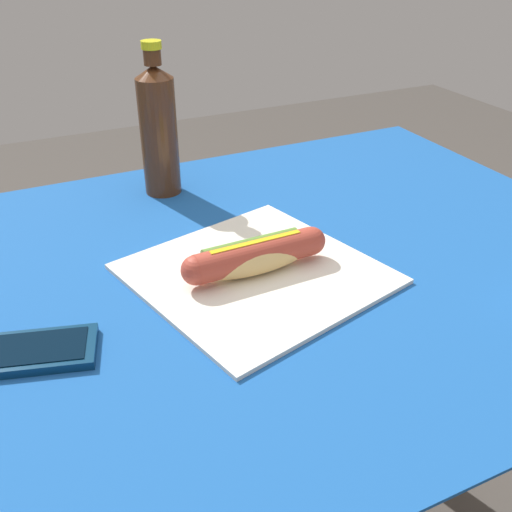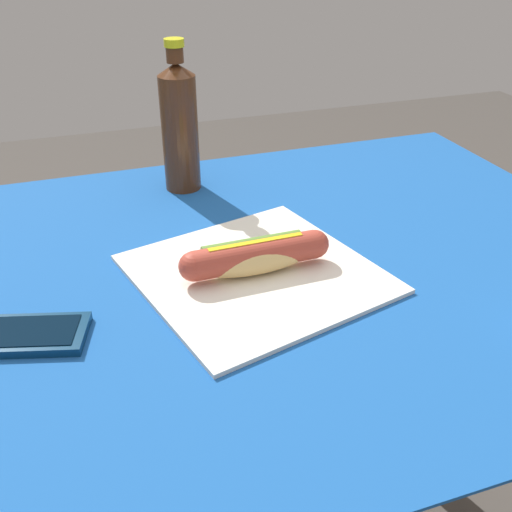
# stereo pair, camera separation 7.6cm
# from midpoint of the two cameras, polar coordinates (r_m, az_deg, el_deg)

# --- Properties ---
(dining_table) EXTENTS (1.14, 0.80, 0.77)m
(dining_table) POSITION_cam_midpoint_polar(r_m,az_deg,el_deg) (0.88, -4.29, -9.79)
(dining_table) COLOR brown
(dining_table) RESTS_ON ground
(paper_wrapper) EXTENTS (0.35, 0.35, 0.01)m
(paper_wrapper) POSITION_cam_midpoint_polar(r_m,az_deg,el_deg) (0.77, -2.81, -1.81)
(paper_wrapper) COLOR silver
(paper_wrapper) RESTS_ON dining_table
(hot_dog) EXTENTS (0.20, 0.05, 0.05)m
(hot_dog) POSITION_cam_midpoint_polar(r_m,az_deg,el_deg) (0.76, -2.89, -0.03)
(hot_dog) COLOR #DBB26B
(hot_dog) RESTS_ON paper_wrapper
(cell_phone) EXTENTS (0.14, 0.10, 0.01)m
(cell_phone) POSITION_cam_midpoint_polar(r_m,az_deg,el_deg) (0.70, -23.55, -8.57)
(cell_phone) COLOR #0A2D4C
(cell_phone) RESTS_ON dining_table
(soda_bottle) EXTENTS (0.06, 0.06, 0.25)m
(soda_bottle) POSITION_cam_midpoint_polar(r_m,az_deg,el_deg) (0.99, -11.65, 11.93)
(soda_bottle) COLOR #4C2814
(soda_bottle) RESTS_ON dining_table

